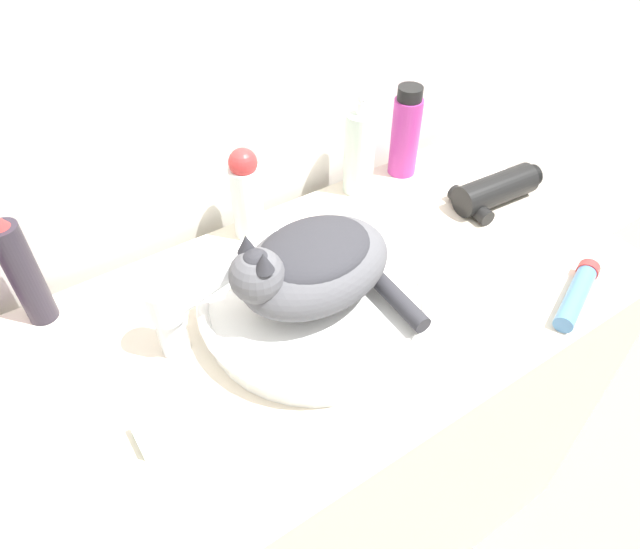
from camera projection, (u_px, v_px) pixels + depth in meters
wall_back at (208, 23)px, 0.90m from camera, size 8.00×0.05×2.40m
vanity_counter at (324, 437)px, 1.25m from camera, size 1.12×0.56×0.84m
sink_basin at (315, 303)px, 0.92m from camera, size 0.38×0.38×0.05m
cat at (311, 264)px, 0.85m from camera, size 0.27×0.25×0.15m
faucet at (176, 311)px, 0.83m from camera, size 0.16×0.07×0.16m
shampoo_bottle_tall at (406, 133)px, 1.18m from camera, size 0.06×0.06×0.19m
soap_pump_bottle at (359, 152)px, 1.13m from camera, size 0.06×0.06×0.21m
hairspray_can_black at (23, 273)px, 0.87m from camera, size 0.05×0.05×0.21m
lotion_bottle_white at (246, 194)px, 1.03m from camera, size 0.06×0.06×0.18m
cream_tube at (577, 294)px, 0.95m from camera, size 0.16×0.09×0.04m
hair_dryer at (494, 191)px, 1.14m from camera, size 0.20×0.11×0.06m
soap_bar at (159, 431)px, 0.77m from camera, size 0.06×0.05×0.02m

